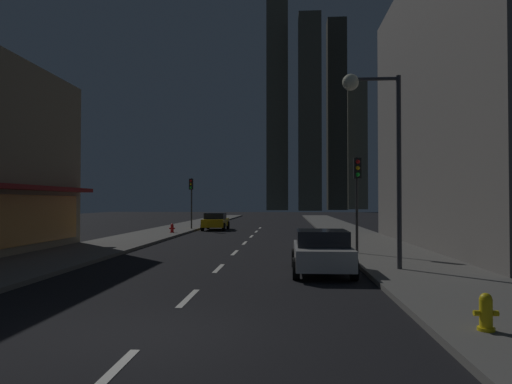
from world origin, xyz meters
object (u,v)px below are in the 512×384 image
car_parked_far (216,221)px  traffic_light_far_left (191,192)px  traffic_light_near_right (357,183)px  street_lamp_right (374,123)px  fire_hydrant_far_left (172,228)px  fire_hydrant_yellow_near (486,313)px  car_parked_near (322,251)px

car_parked_far → traffic_light_far_left: bearing=-153.6°
traffic_light_near_right → street_lamp_right: bearing=-91.5°
street_lamp_right → fire_hydrant_far_left: bearing=122.4°
street_lamp_right → fire_hydrant_yellow_near: bearing=-86.1°
traffic_light_near_right → street_lamp_right: (-0.12, -4.69, 1.87)m
traffic_light_near_right → traffic_light_far_left: (-11.00, 17.96, 0.00)m
car_parked_far → fire_hydrant_far_left: 6.27m
car_parked_near → car_parked_far: same height
car_parked_near → traffic_light_far_left: traffic_light_far_left is taller
car_parked_far → traffic_light_near_right: bearing=-64.3°
traffic_light_near_right → fire_hydrant_yellow_near: bearing=-88.1°
car_parked_far → traffic_light_near_right: size_ratio=1.01×
fire_hydrant_yellow_near → street_lamp_right: street_lamp_right is taller
fire_hydrant_yellow_near → car_parked_near: bearing=107.2°
car_parked_near → street_lamp_right: 4.68m
car_parked_far → street_lamp_right: 25.61m
street_lamp_right → car_parked_far: bearing=110.8°
car_parked_near → traffic_light_near_right: traffic_light_near_right is taller
traffic_light_near_right → fire_hydrant_far_left: bearing=131.1°
fire_hydrant_yellow_near → street_lamp_right: 8.89m
traffic_light_far_left → street_lamp_right: street_lamp_right is taller
traffic_light_near_right → street_lamp_right: size_ratio=0.64×
car_parked_far → fire_hydrant_yellow_near: size_ratio=6.48×
fire_hydrant_yellow_near → fire_hydrant_far_left: size_ratio=1.00×
car_parked_near → fire_hydrant_yellow_near: bearing=-72.8°
traffic_light_far_left → street_lamp_right: size_ratio=0.64×
car_parked_far → street_lamp_right: street_lamp_right is taller
car_parked_near → traffic_light_near_right: 5.76m
car_parked_far → fire_hydrant_yellow_near: 32.60m
traffic_light_far_left → street_lamp_right: 25.20m
fire_hydrant_yellow_near → fire_hydrant_far_left: same height
traffic_light_far_left → traffic_light_near_right: bearing=-58.5°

